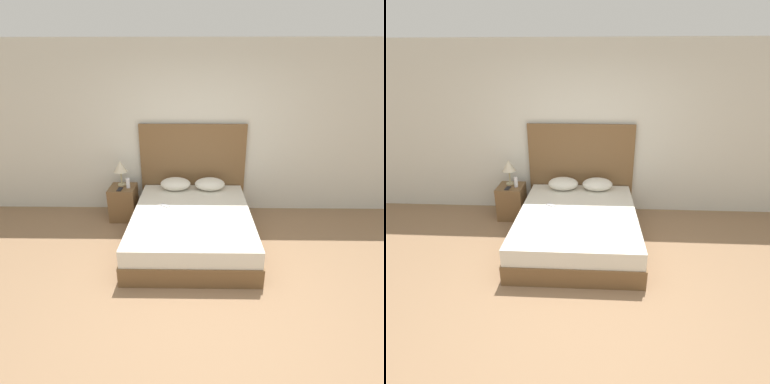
{
  "view_description": "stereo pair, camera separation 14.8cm",
  "coord_description": "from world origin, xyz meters",
  "views": [
    {
      "loc": [
        -0.09,
        -2.4,
        2.31
      ],
      "look_at": [
        -0.14,
        1.39,
        0.71
      ],
      "focal_mm": 28.0,
      "sensor_mm": 36.0,
      "label": 1
    },
    {
      "loc": [
        0.06,
        -2.4,
        2.31
      ],
      "look_at": [
        -0.14,
        1.39,
        0.71
      ],
      "focal_mm": 28.0,
      "sensor_mm": 36.0,
      "label": 2
    }
  ],
  "objects": [
    {
      "name": "ground_plane",
      "position": [
        0.0,
        0.0,
        0.0
      ],
      "size": [
        16.0,
        16.0,
        0.0
      ],
      "primitive_type": "plane",
      "color": "#8C6B4C"
    },
    {
      "name": "wall_back",
      "position": [
        0.0,
        2.4,
        1.35
      ],
      "size": [
        10.0,
        0.06,
        2.7
      ],
      "color": "silver",
      "rests_on": "ground_plane"
    },
    {
      "name": "bed",
      "position": [
        -0.14,
        1.29,
        0.23
      ],
      "size": [
        1.64,
        2.02,
        0.46
      ],
      "color": "brown",
      "rests_on": "ground_plane"
    },
    {
      "name": "headboard",
      "position": [
        -0.14,
        2.33,
        0.74
      ],
      "size": [
        1.72,
        0.05,
        1.48
      ],
      "color": "brown",
      "rests_on": "ground_plane"
    },
    {
      "name": "pillow_left",
      "position": [
        -0.42,
        2.09,
        0.56
      ],
      "size": [
        0.48,
        0.34,
        0.2
      ],
      "color": "silver",
      "rests_on": "bed"
    },
    {
      "name": "pillow_right",
      "position": [
        0.14,
        2.09,
        0.56
      ],
      "size": [
        0.48,
        0.34,
        0.2
      ],
      "color": "silver",
      "rests_on": "bed"
    },
    {
      "name": "phone_on_bed",
      "position": [
        -0.53,
        1.47,
        0.47
      ],
      "size": [
        0.16,
        0.15,
        0.01
      ],
      "color": "#B7B7BC",
      "rests_on": "bed"
    },
    {
      "name": "nightstand",
      "position": [
        -1.26,
        2.0,
        0.27
      ],
      "size": [
        0.41,
        0.44,
        0.54
      ],
      "color": "brown",
      "rests_on": "ground_plane"
    },
    {
      "name": "table_lamp",
      "position": [
        -1.28,
        2.09,
        0.84
      ],
      "size": [
        0.21,
        0.21,
        0.4
      ],
      "color": "tan",
      "rests_on": "nightstand"
    },
    {
      "name": "phone_on_nightstand",
      "position": [
        -1.27,
        1.89,
        0.54
      ],
      "size": [
        0.08,
        0.15,
        0.01
      ],
      "color": "black",
      "rests_on": "nightstand"
    },
    {
      "name": "toiletry_bottle",
      "position": [
        -1.16,
        1.97,
        0.62
      ],
      "size": [
        0.06,
        0.06,
        0.16
      ],
      "color": "silver",
      "rests_on": "nightstand"
    }
  ]
}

